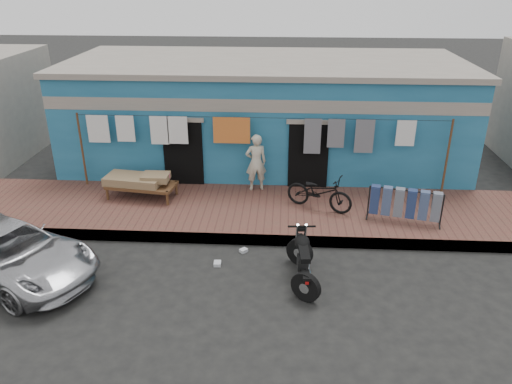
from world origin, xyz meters
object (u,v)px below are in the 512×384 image
object	(u,v)px
seated_person	(256,162)
motorcycle	(303,259)
jeans_rack	(405,205)
bicycle	(320,188)
charpoy	(142,186)
car	(7,252)

from	to	relation	value
seated_person	motorcycle	bearing A→B (deg)	92.72
motorcycle	jeans_rack	bearing A→B (deg)	39.34
seated_person	motorcycle	size ratio (longest dim) A/B	0.96
bicycle	motorcycle	xyz separation A→B (m)	(-0.48, -2.95, -0.28)
seated_person	jeans_rack	xyz separation A→B (m)	(3.72, -1.70, -0.37)
seated_person	charpoy	bearing A→B (deg)	-0.54
car	seated_person	world-z (taller)	seated_person
car	seated_person	distance (m)	6.49
car	motorcycle	world-z (taller)	car
motorcycle	jeans_rack	distance (m)	3.47
seated_person	charpoy	size ratio (longest dim) A/B	0.79
bicycle	charpoy	xyz separation A→B (m)	(-4.73, 0.43, -0.24)
seated_person	bicycle	world-z (taller)	seated_person
car	seated_person	size ratio (longest dim) A/B	2.57
seated_person	bicycle	bearing A→B (deg)	132.35
charpoy	car	bearing A→B (deg)	-117.70
charpoy	jeans_rack	bearing A→B (deg)	-8.32
seated_person	jeans_rack	bearing A→B (deg)	141.75
car	jeans_rack	xyz separation A→B (m)	(8.62, 2.54, 0.10)
motorcycle	seated_person	bearing A→B (deg)	102.29
jeans_rack	car	bearing A→B (deg)	-163.56
car	motorcycle	xyz separation A→B (m)	(6.10, 0.15, -0.05)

